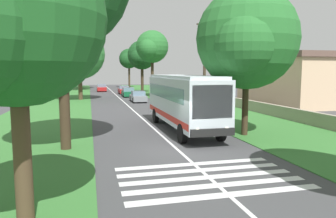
{
  "coord_description": "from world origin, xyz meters",
  "views": [
    {
      "loc": [
        -15.92,
        4.33,
        4.03
      ],
      "look_at": [
        4.0,
        -0.54,
        1.6
      ],
      "focal_mm": 34.46,
      "sensor_mm": 36.0,
      "label": 1
    }
  ],
  "objects_px": {
    "trailing_car_1": "(128,92)",
    "utility_pole": "(205,67)",
    "roadside_tree_right_1": "(244,41)",
    "roadside_building": "(287,79)",
    "coach_bus": "(182,99)",
    "roadside_tree_left_1": "(78,54)",
    "roadside_tree_right_0": "(128,59)",
    "trailing_car_0": "(138,97)",
    "roadside_tree_left_2": "(78,54)",
    "trailing_car_3": "(102,88)",
    "roadside_tree_right_4": "(141,56)",
    "roadside_tree_left_0": "(9,23)",
    "roadside_tree_left_3": "(78,55)",
    "roadside_tree_right_2": "(151,48)",
    "trailing_car_2": "(124,90)"
  },
  "relations": [
    {
      "from": "roadside_building",
      "to": "roadside_tree_left_2",
      "type": "bearing_deg",
      "value": 36.41
    },
    {
      "from": "trailing_car_1",
      "to": "utility_pole",
      "type": "relative_size",
      "value": 0.52
    },
    {
      "from": "trailing_car_1",
      "to": "roadside_tree_right_4",
      "type": "distance_m",
      "value": 11.12
    },
    {
      "from": "roadside_tree_left_1",
      "to": "utility_pole",
      "type": "xyz_separation_m",
      "value": [
        -51.49,
        -11.33,
        -3.42
      ]
    },
    {
      "from": "coach_bus",
      "to": "roadside_tree_right_2",
      "type": "xyz_separation_m",
      "value": [
        27.48,
        -3.13,
        5.36
      ]
    },
    {
      "from": "roadside_tree_right_1",
      "to": "coach_bus",
      "type": "bearing_deg",
      "value": 50.61
    },
    {
      "from": "roadside_tree_left_2",
      "to": "roadside_tree_right_0",
      "type": "bearing_deg",
      "value": -48.66
    },
    {
      "from": "trailing_car_2",
      "to": "roadside_tree_left_0",
      "type": "distance_m",
      "value": 49.02
    },
    {
      "from": "roadside_tree_left_1",
      "to": "roadside_tree_right_2",
      "type": "distance_m",
      "value": 30.24
    },
    {
      "from": "coach_bus",
      "to": "roadside_tree_left_2",
      "type": "relative_size",
      "value": 1.08
    },
    {
      "from": "roadside_tree_right_1",
      "to": "roadside_tree_right_2",
      "type": "height_order",
      "value": "roadside_tree_right_2"
    },
    {
      "from": "roadside_building",
      "to": "roadside_tree_right_4",
      "type": "bearing_deg",
      "value": 29.1
    },
    {
      "from": "trailing_car_1",
      "to": "roadside_building",
      "type": "xyz_separation_m",
      "value": [
        -16.08,
        -17.27,
        2.38
      ]
    },
    {
      "from": "roadside_tree_left_0",
      "to": "roadside_tree_left_3",
      "type": "xyz_separation_m",
      "value": [
        37.63,
        -0.49,
        0.97
      ]
    },
    {
      "from": "roadside_tree_right_1",
      "to": "roadside_building",
      "type": "relative_size",
      "value": 0.62
    },
    {
      "from": "trailing_car_0",
      "to": "roadside_tree_left_1",
      "type": "xyz_separation_m",
      "value": [
        34.76,
        8.34,
        7.09
      ]
    },
    {
      "from": "roadside_tree_right_0",
      "to": "roadside_tree_right_4",
      "type": "xyz_separation_m",
      "value": [
        -19.37,
        -0.08,
        -0.06
      ]
    },
    {
      "from": "roadside_tree_left_1",
      "to": "roadside_tree_right_1",
      "type": "xyz_separation_m",
      "value": [
        -58.06,
        -11.45,
        -1.92
      ]
    },
    {
      "from": "trailing_car_2",
      "to": "roadside_tree_right_4",
      "type": "height_order",
      "value": "roadside_tree_right_4"
    },
    {
      "from": "roadside_tree_left_2",
      "to": "roadside_tree_left_3",
      "type": "relative_size",
      "value": 1.06
    },
    {
      "from": "roadside_building",
      "to": "utility_pole",
      "type": "bearing_deg",
      "value": 124.14
    },
    {
      "from": "trailing_car_1",
      "to": "utility_pole",
      "type": "distance_m",
      "value": 26.05
    },
    {
      "from": "trailing_car_0",
      "to": "trailing_car_2",
      "type": "relative_size",
      "value": 1.0
    },
    {
      "from": "coach_bus",
      "to": "roadside_tree_left_2",
      "type": "height_order",
      "value": "roadside_tree_left_2"
    },
    {
      "from": "roadside_tree_left_1",
      "to": "roadside_tree_left_3",
      "type": "height_order",
      "value": "roadside_tree_left_1"
    },
    {
      "from": "trailing_car_2",
      "to": "roadside_tree_left_1",
      "type": "relative_size",
      "value": 0.37
    },
    {
      "from": "utility_pole",
      "to": "roadside_building",
      "type": "bearing_deg",
      "value": -55.86
    },
    {
      "from": "roadside_tree_left_2",
      "to": "roadside_tree_right_1",
      "type": "distance_m",
      "value": 51.46
    },
    {
      "from": "roadside_tree_left_1",
      "to": "roadside_tree_right_0",
      "type": "height_order",
      "value": "roadside_tree_left_1"
    },
    {
      "from": "roadside_building",
      "to": "trailing_car_2",
      "type": "bearing_deg",
      "value": 37.31
    },
    {
      "from": "roadside_building",
      "to": "roadside_tree_left_1",
      "type": "bearing_deg",
      "value": 31.13
    },
    {
      "from": "utility_pole",
      "to": "roadside_building",
      "type": "relative_size",
      "value": 0.57
    },
    {
      "from": "roadside_tree_left_0",
      "to": "coach_bus",
      "type": "bearing_deg",
      "value": -33.63
    },
    {
      "from": "roadside_tree_left_2",
      "to": "utility_pole",
      "type": "xyz_separation_m",
      "value": [
        -43.62,
        -11.13,
        -3.08
      ]
    },
    {
      "from": "trailing_car_0",
      "to": "roadside_building",
      "type": "distance_m",
      "value": 18.63
    },
    {
      "from": "trailing_car_2",
      "to": "roadside_tree_left_2",
      "type": "relative_size",
      "value": 0.41
    },
    {
      "from": "roadside_tree_right_1",
      "to": "roadside_building",
      "type": "distance_m",
      "value": 21.43
    },
    {
      "from": "coach_bus",
      "to": "roadside_building",
      "type": "relative_size",
      "value": 0.77
    },
    {
      "from": "roadside_tree_right_2",
      "to": "roadside_tree_right_4",
      "type": "xyz_separation_m",
      "value": [
        10.72,
        -0.17,
        -0.76
      ]
    },
    {
      "from": "coach_bus",
      "to": "roadside_building",
      "type": "height_order",
      "value": "roadside_building"
    },
    {
      "from": "trailing_car_3",
      "to": "roadside_tree_left_2",
      "type": "bearing_deg",
      "value": 49.73
    },
    {
      "from": "roadside_tree_left_1",
      "to": "roadside_tree_right_2",
      "type": "xyz_separation_m",
      "value": [
        -28.0,
        -11.43,
        -0.25
      ]
    },
    {
      "from": "trailing_car_3",
      "to": "roadside_tree_right_4",
      "type": "relative_size",
      "value": 0.45
    },
    {
      "from": "roadside_tree_right_1",
      "to": "roadside_building",
      "type": "height_order",
      "value": "roadside_tree_right_1"
    },
    {
      "from": "trailing_car_1",
      "to": "trailing_car_3",
      "type": "relative_size",
      "value": 1.0
    },
    {
      "from": "roadside_tree_right_0",
      "to": "roadside_tree_right_2",
      "type": "xyz_separation_m",
      "value": [
        -30.09,
        0.09,
        0.7
      ]
    },
    {
      "from": "coach_bus",
      "to": "roadside_building",
      "type": "xyz_separation_m",
      "value": [
        13.49,
        -17.05,
        0.9
      ]
    },
    {
      "from": "trailing_car_3",
      "to": "roadside_tree_right_2",
      "type": "bearing_deg",
      "value": -157.27
    },
    {
      "from": "roadside_tree_left_0",
      "to": "utility_pole",
      "type": "xyz_separation_m",
      "value": [
        16.03,
        -11.04,
        -0.88
      ]
    },
    {
      "from": "roadside_tree_left_1",
      "to": "roadside_tree_left_3",
      "type": "distance_m",
      "value": 29.94
    }
  ]
}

